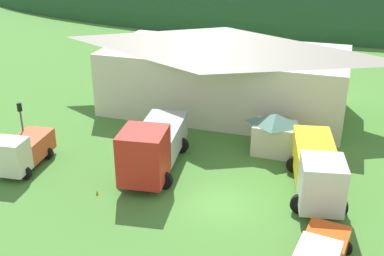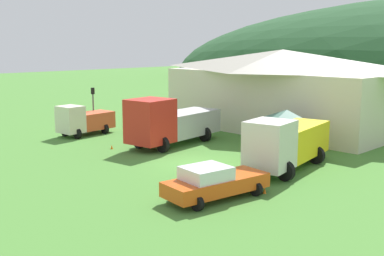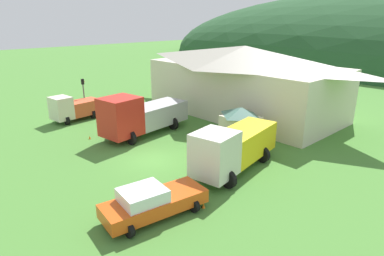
{
  "view_description": "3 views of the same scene",
  "coord_description": "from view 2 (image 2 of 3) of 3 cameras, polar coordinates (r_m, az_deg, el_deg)",
  "views": [
    {
      "loc": [
        5.66,
        -22.1,
        14.54
      ],
      "look_at": [
        -3.21,
        5.14,
        2.05
      ],
      "focal_mm": 44.82,
      "sensor_mm": 36.0,
      "label": 1
    },
    {
      "loc": [
        20.58,
        -20.3,
        7.3
      ],
      "look_at": [
        -1.98,
        1.92,
        1.74
      ],
      "focal_mm": 44.65,
      "sensor_mm": 36.0,
      "label": 2
    },
    {
      "loc": [
        17.61,
        -12.58,
        9.45
      ],
      "look_at": [
        2.59,
        1.44,
        2.65
      ],
      "focal_mm": 31.13,
      "sensor_mm": 36.0,
      "label": 3
    }
  ],
  "objects": [
    {
      "name": "traffic_cone_mid_row",
      "position": [
        34.24,
        -9.56,
        -2.49
      ],
      "size": [
        0.36,
        0.36,
        0.57
      ],
      "primitive_type": "cone",
      "color": "orange",
      "rests_on": "ground"
    },
    {
      "name": "light_truck_cream",
      "position": [
        39.65,
        -12.9,
        0.93
      ],
      "size": [
        2.69,
        4.83,
        2.51
      ],
      "rotation": [
        0.0,
        0.0,
        -1.46
      ],
      "color": "beige",
      "rests_on": "ground"
    },
    {
      "name": "crane_truck_red",
      "position": [
        34.57,
        -2.76,
        0.74
      ],
      "size": [
        3.97,
        8.36,
        3.6
      ],
      "rotation": [
        0.0,
        0.0,
        -1.44
      ],
      "color": "red",
      "rests_on": "ground"
    },
    {
      "name": "ground_plane",
      "position": [
        29.82,
        0.04,
        -4.21
      ],
      "size": [
        200.0,
        200.0,
        0.0
      ],
      "primitive_type": "plane",
      "color": "#477F33"
    },
    {
      "name": "traffic_cone_near_pickup",
      "position": [
        24.17,
        8.65,
        -7.74
      ],
      "size": [
        0.36,
        0.36,
        0.64
      ],
      "primitive_type": "cone",
      "color": "orange",
      "rests_on": "ground"
    },
    {
      "name": "service_pickup_orange",
      "position": [
        22.88,
        2.65,
        -6.48
      ],
      "size": [
        2.87,
        5.51,
        1.66
      ],
      "rotation": [
        0.0,
        0.0,
        -1.71
      ],
      "color": "#DB4F15",
      "rests_on": "ground"
    },
    {
      "name": "play_shed_cream",
      "position": [
        33.92,
        11.21,
        -0.14
      ],
      "size": [
        2.99,
        2.35,
        2.83
      ],
      "color": "beige",
      "rests_on": "ground"
    },
    {
      "name": "flatbed_truck_yellow",
      "position": [
        28.44,
        11.17,
        -1.67
      ],
      "size": [
        3.83,
        7.87,
        3.2
      ],
      "rotation": [
        0.0,
        0.0,
        -1.39
      ],
      "color": "silver",
      "rests_on": "ground"
    },
    {
      "name": "depot_building",
      "position": [
        42.12,
        10.66,
        4.68
      ],
      "size": [
        20.56,
        10.03,
        6.87
      ],
      "color": "beige",
      "rests_on": "ground"
    },
    {
      "name": "traffic_light_west",
      "position": [
        41.29,
        -11.72,
        2.8
      ],
      "size": [
        0.2,
        0.32,
        3.7
      ],
      "color": "#4C4C51",
      "rests_on": "ground"
    }
  ]
}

